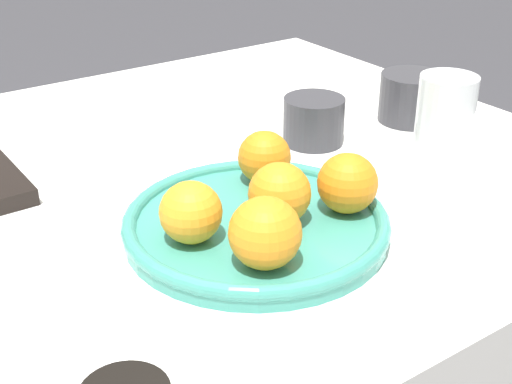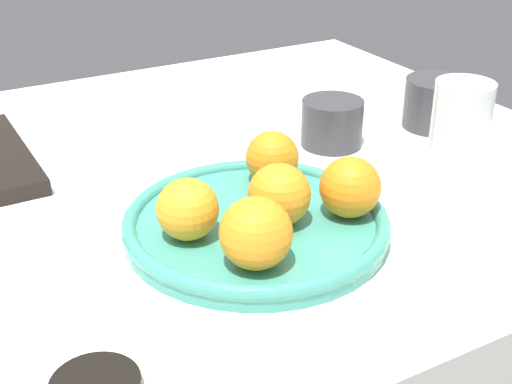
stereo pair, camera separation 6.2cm
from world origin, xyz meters
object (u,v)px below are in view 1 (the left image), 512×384
Objects in this scene: napkin at (236,70)px; orange_3 at (348,183)px; fruit_platter at (256,224)px; cup_0 at (314,121)px; orange_0 at (191,212)px; cup_1 at (411,98)px; orange_2 at (264,157)px; orange_4 at (265,233)px; orange_1 at (280,194)px; water_glass at (444,128)px.

orange_3 is at bearing -111.34° from napkin.
orange_3 is at bearing -22.30° from fruit_platter.
fruit_platter is at bearing -142.24° from cup_0.
cup_1 is (0.44, 0.14, -0.01)m from orange_0.
orange_0 is 0.60m from napkin.
orange_2 is 0.11m from orange_3.
orange_0 is 0.91× the size of orange_4.
fruit_platter is at bearing 157.70° from orange_3.
orange_4 is (-0.06, -0.06, 0.00)m from orange_1.
water_glass reaches higher than orange_2.
orange_2 reaches higher than fruit_platter.
orange_3 reaches higher than orange_2.
fruit_platter is 0.40m from cup_1.
cup_0 reaches higher than fruit_platter.
orange_3 is (0.09, -0.04, 0.04)m from fruit_platter.
orange_0 is 0.76× the size of cup_0.
cup_1 is at bearing 13.17° from orange_2.
orange_2 is 0.67× the size of cup_1.
orange_2 is 0.22m from water_glass.
fruit_platter is at bearing 60.64° from orange_4.
orange_1 is 0.43× the size of napkin.
orange_4 is 0.34m from cup_0.
orange_0 is 0.97× the size of orange_3.
water_glass is at bearing -22.19° from orange_2.
orange_1 reaches higher than fruit_platter.
fruit_platter is 1.86× the size of napkin.
orange_0 is 0.09m from orange_1.
cup_0 is at bearing 37.76° from fruit_platter.
orange_3 reaches higher than orange_0.
orange_0 reaches higher than orange_2.
napkin is (0.33, 0.55, -0.05)m from orange_4.
water_glass is (0.30, 0.06, 0.01)m from orange_4.
orange_4 reaches higher than fruit_platter.
orange_1 reaches higher than napkin.
napkin is (0.09, 0.32, -0.03)m from cup_0.
orange_3 reaches higher than cup_0.
fruit_platter is at bearing -121.36° from napkin.
orange_0 is 0.96× the size of orange_1.
cup_0 is 0.90× the size of cup_1.
cup_1 is at bearing -5.77° from cup_0.
orange_4 is at bearing -119.36° from fruit_platter.
napkin is at bearing 58.64° from fruit_platter.
cup_0 is 0.55× the size of napkin.
orange_0 is 0.46m from cup_1.
orange_4 reaches higher than orange_3.
orange_3 is 0.17m from water_glass.
orange_0 reaches higher than cup_1.
fruit_platter is at bearing -2.44° from orange_0.
napkin is at bearing 58.90° from orange_4.
fruit_platter is 4.49× the size of orange_0.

